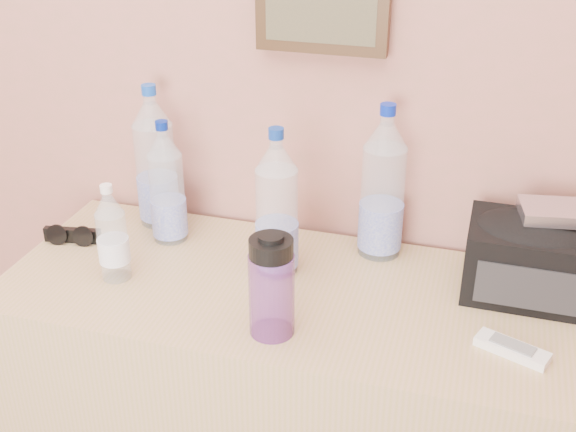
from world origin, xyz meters
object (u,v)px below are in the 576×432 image
object	(u,v)px
dresser	(288,423)
ac_remote	(512,349)
nalgene_bottle	(272,286)
pet_large_a	(156,164)
pet_small	(112,238)
pet_large_d	(277,210)
toiletry_bag	(530,256)
sunglasses	(73,235)
pet_large_c	(383,190)
pet_large_b	(167,189)
foil_packet	(551,212)

from	to	relation	value
dresser	ac_remote	distance (m)	0.65
nalgene_bottle	ac_remote	size ratio (longest dim) A/B	1.57
pet_large_a	pet_small	bearing A→B (deg)	-85.37
pet_large_d	toiletry_bag	xyz separation A→B (m)	(0.55, 0.06, -0.06)
dresser	pet_large_a	distance (m)	0.73
pet_small	nalgene_bottle	world-z (taller)	pet_small
ac_remote	dresser	bearing A→B (deg)	-170.73
pet_large_d	sunglasses	xyz separation A→B (m)	(-0.53, -0.02, -0.14)
pet_large_c	pet_large_a	bearing A→B (deg)	-179.64
pet_large_d	ac_remote	world-z (taller)	pet_large_d
dresser	toiletry_bag	bearing A→B (deg)	14.35
pet_large_c	nalgene_bottle	world-z (taller)	pet_large_c
nalgene_bottle	toiletry_bag	size ratio (longest dim) A/B	0.83
pet_large_b	sunglasses	world-z (taller)	pet_large_b
toiletry_bag	foil_packet	bearing A→B (deg)	28.93
pet_large_a	sunglasses	bearing A→B (deg)	-134.74
pet_large_b	nalgene_bottle	xyz separation A→B (m)	(0.36, -0.30, -0.03)
sunglasses	toiletry_bag	world-z (taller)	toiletry_bag
nalgene_bottle	foil_packet	bearing A→B (deg)	30.77
pet_small	dresser	bearing A→B (deg)	9.89
dresser	pet_large_b	world-z (taller)	pet_large_b
pet_large_b	pet_large_d	bearing A→B (deg)	-12.52
ac_remote	toiletry_bag	bearing A→B (deg)	105.43
pet_small	ac_remote	distance (m)	0.88
dresser	nalgene_bottle	size ratio (longest dim) A/B	5.78
pet_large_b	foil_packet	bearing A→B (deg)	0.62
dresser	pet_large_a	size ratio (longest dim) A/B	3.51
pet_large_b	pet_large_a	bearing A→B (deg)	130.19
pet_large_b	pet_large_d	size ratio (longest dim) A/B	0.89
pet_small	foil_packet	distance (m)	0.95
pet_large_c	nalgene_bottle	distance (m)	0.41
pet_large_c	sunglasses	distance (m)	0.77
sunglasses	ac_remote	bearing A→B (deg)	-17.90
pet_large_a	foil_packet	distance (m)	0.95
pet_large_b	nalgene_bottle	size ratio (longest dim) A/B	1.39
pet_large_b	pet_small	size ratio (longest dim) A/B	1.34
ac_remote	sunglasses	bearing A→B (deg)	-166.94
pet_large_b	pet_large_d	distance (m)	0.31
pet_large_b	foil_packet	xyz separation A→B (m)	(0.88, 0.01, 0.06)
pet_large_a	ac_remote	world-z (taller)	pet_large_a
pet_large_c	pet_small	bearing A→B (deg)	-153.09
pet_large_a	pet_large_d	distance (m)	0.39
nalgene_bottle	ac_remote	distance (m)	0.49
pet_large_c	pet_small	xyz separation A→B (m)	(-0.56, -0.28, -0.06)
pet_large_b	dresser	bearing A→B (deg)	-21.17
pet_large_c	nalgene_bottle	bearing A→B (deg)	-111.90
foil_packet	pet_large_b	bearing A→B (deg)	-179.38
pet_small	sunglasses	size ratio (longest dim) A/B	1.63
ac_remote	toiletry_bag	world-z (taller)	toiletry_bag
pet_large_b	pet_small	xyz separation A→B (m)	(-0.04, -0.20, -0.04)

